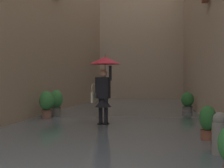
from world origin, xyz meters
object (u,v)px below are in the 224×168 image
(potted_plant_near_left, at_px, (208,123))
(mooring_bollard, at_px, (220,135))
(potted_plant_far_left, at_px, (187,102))
(potted_plant_far_right, at_px, (47,103))
(person_wading, at_px, (104,78))
(potted_plant_near_right, at_px, (56,102))

(potted_plant_near_left, height_order, mooring_bollard, mooring_bollard)
(potted_plant_far_left, height_order, mooring_bollard, potted_plant_far_left)
(potted_plant_far_left, bearing_deg, mooring_bollard, 89.93)
(mooring_bollard, bearing_deg, potted_plant_far_right, -44.11)
(person_wading, bearing_deg, potted_plant_far_left, -120.52)
(person_wading, distance_m, potted_plant_near_right, 3.22)
(potted_plant_far_left, distance_m, mooring_bollard, 8.37)
(person_wading, bearing_deg, mooring_bollard, 126.99)
(potted_plant_far_right, bearing_deg, potted_plant_far_left, -144.56)
(potted_plant_near_right, xyz_separation_m, potted_plant_far_right, (0.01, 1.02, 0.01))
(potted_plant_far_left, bearing_deg, person_wading, 59.48)
(mooring_bollard, bearing_deg, potted_plant_far_left, -90.07)
(potted_plant_near_right, distance_m, potted_plant_near_left, 6.59)
(person_wading, relative_size, potted_plant_far_left, 2.47)
(potted_plant_near_left, relative_size, mooring_bollard, 1.00)
(person_wading, distance_m, mooring_bollard, 4.71)
(person_wading, distance_m, potted_plant_near_left, 3.65)
(potted_plant_near_right, xyz_separation_m, potted_plant_far_left, (-4.98, -2.53, -0.11))
(potted_plant_near_right, bearing_deg, potted_plant_far_left, -153.03)
(person_wading, xyz_separation_m, mooring_bollard, (-2.76, 3.67, -1.06))
(potted_plant_near_right, bearing_deg, potted_plant_far_right, 89.45)
(potted_plant_far_right, bearing_deg, person_wading, 152.41)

